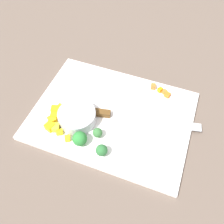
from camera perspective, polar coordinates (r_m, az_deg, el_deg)
name	(u,v)px	position (r m, az deg, el deg)	size (l,w,h in m)	color
ground_plane	(112,116)	(0.69, 0.00, -1.06)	(4.00, 4.00, 0.00)	brown
cutting_board	(112,115)	(0.69, 0.00, -0.78)	(0.44, 0.33, 0.01)	white
prep_bowl	(77,117)	(0.66, -8.22, -1.12)	(0.10, 0.10, 0.04)	#B4B8BF
chef_knife	(124,116)	(0.67, 2.73, -1.06)	(0.32, 0.08, 0.02)	silver
carrot_dice_0	(153,86)	(0.75, 9.70, 5.96)	(0.01, 0.02, 0.01)	orange
carrot_dice_1	(165,92)	(0.74, 12.30, 4.64)	(0.01, 0.01, 0.01)	orange
carrot_dice_2	(167,95)	(0.74, 12.95, 3.96)	(0.02, 0.01, 0.01)	orange
carrot_dice_3	(160,90)	(0.74, 11.29, 5.13)	(0.01, 0.01, 0.01)	orange
pepper_dice_0	(56,110)	(0.70, -13.06, 0.49)	(0.02, 0.03, 0.02)	yellow
pepper_dice_1	(55,116)	(0.69, -13.37, -0.87)	(0.02, 0.02, 0.02)	yellow
pepper_dice_2	(67,138)	(0.64, -10.46, -6.13)	(0.02, 0.01, 0.01)	yellow
pepper_dice_3	(56,128)	(0.66, -13.08, -3.61)	(0.02, 0.02, 0.02)	yellow
pepper_dice_4	(61,108)	(0.70, -11.98, 0.93)	(0.02, 0.02, 0.02)	yellow
pepper_dice_5	(50,126)	(0.67, -14.43, -3.33)	(0.02, 0.02, 0.02)	yellow
pepper_dice_6	(60,132)	(0.66, -12.27, -4.69)	(0.01, 0.02, 0.01)	yellow
pepper_dice_7	(52,120)	(0.68, -13.93, -1.78)	(0.02, 0.02, 0.02)	yellow
broccoli_floret_0	(102,150)	(0.60, -2.46, -9.02)	(0.03, 0.03, 0.03)	#84B168
broccoli_floret_1	(98,133)	(0.63, -3.44, -4.92)	(0.03, 0.03, 0.03)	#96BE6C
broccoli_floret_2	(80,139)	(0.62, -7.63, -6.27)	(0.04, 0.04, 0.04)	#91C05C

